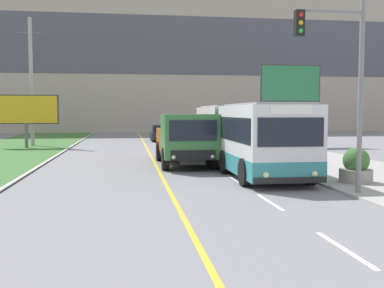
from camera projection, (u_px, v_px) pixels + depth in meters
The scene contains 10 objects.
apartment_block_background at pixel (137, 53), 60.45m from camera, with size 80.00×8.04×21.20m.
city_bus at pixel (244, 136), 20.75m from camera, with size 2.72×12.22×2.97m.
dump_truck at pixel (187, 140), 21.50m from camera, with size 2.55×6.97×2.54m.
car_distant at pixel (161, 133), 40.92m from camera, with size 1.80×4.30×1.45m.
utility_pole_far at pixel (31, 81), 34.60m from camera, with size 1.80×0.28×9.86m.
traffic_light_mast at pixel (342, 72), 13.97m from camera, with size 2.28×0.32×6.13m.
billboard_large at pixel (290, 86), 34.15m from camera, with size 4.70×0.24×6.21m.
billboard_small at pixel (26, 111), 32.57m from camera, with size 4.64×0.24×3.89m.
planter_round_near at pixel (356, 167), 16.35m from camera, with size 1.19×1.19×1.27m.
planter_round_second at pixel (300, 154), 21.76m from camera, with size 1.14×1.14×1.23m.
Camera 1 is at (-1.36, -0.18, 2.64)m, focal length 42.00 mm.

